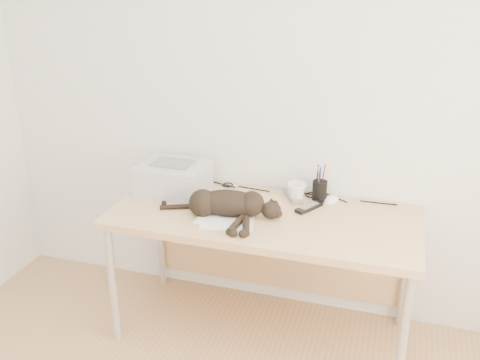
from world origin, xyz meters
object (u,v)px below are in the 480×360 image
(desk, at_px, (267,230))
(mug, at_px, (296,192))
(printer, at_px, (173,177))
(pen_cup, at_px, (320,190))
(mouse, at_px, (332,197))
(cat, at_px, (225,205))

(desk, bearing_deg, mug, 47.99)
(printer, relative_size, pen_cup, 1.82)
(mug, xyz_separation_m, mouse, (0.19, 0.05, -0.03))
(cat, height_order, mouse, cat)
(cat, height_order, pen_cup, pen_cup)
(desk, bearing_deg, pen_cup, 37.05)
(mug, height_order, mouse, mug)
(cat, bearing_deg, printer, 141.59)
(desk, relative_size, printer, 4.28)
(desk, distance_m, mouse, 0.40)
(desk, height_order, cat, cat)
(printer, relative_size, mouse, 3.08)
(mouse, bearing_deg, cat, -131.94)
(cat, bearing_deg, mug, 36.11)
(cat, xyz_separation_m, pen_cup, (0.43, 0.35, -0.01))
(pen_cup, bearing_deg, mouse, 6.71)
(printer, bearing_deg, pen_cup, 8.69)
(printer, xyz_separation_m, mug, (0.70, 0.08, -0.03))
(desk, relative_size, mouse, 13.21)
(mug, bearing_deg, mouse, 16.04)
(mouse, bearing_deg, pen_cup, -160.92)
(desk, distance_m, pen_cup, 0.36)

